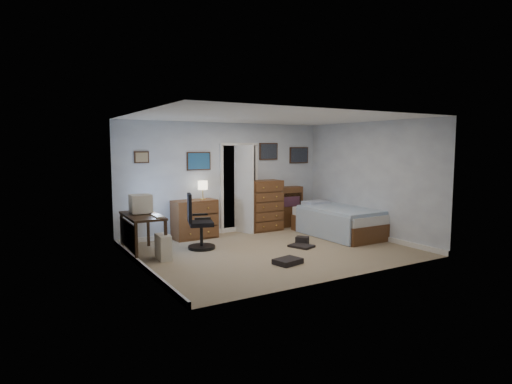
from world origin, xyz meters
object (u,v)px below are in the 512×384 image
(tall_dresser, at_px, (264,205))
(bed, at_px, (337,221))
(low_dresser, at_px, (195,219))
(office_chair, at_px, (198,228))
(computer_desk, at_px, (138,224))

(tall_dresser, bearing_deg, bed, -49.77)
(tall_dresser, height_order, bed, tall_dresser)
(low_dresser, bearing_deg, office_chair, -111.50)
(office_chair, distance_m, low_dresser, 1.00)
(low_dresser, xyz_separation_m, tall_dresser, (1.74, -0.02, 0.18))
(computer_desk, bearing_deg, office_chair, -5.46)
(computer_desk, xyz_separation_m, bed, (4.27, -0.54, -0.24))
(low_dresser, height_order, tall_dresser, tall_dresser)
(low_dresser, height_order, bed, low_dresser)
(office_chair, relative_size, low_dresser, 1.16)
(computer_desk, xyz_separation_m, tall_dresser, (3.18, 0.77, 0.03))
(bed, bearing_deg, computer_desk, 172.50)
(computer_desk, relative_size, bed, 0.62)
(computer_desk, height_order, low_dresser, low_dresser)
(tall_dresser, distance_m, bed, 1.73)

